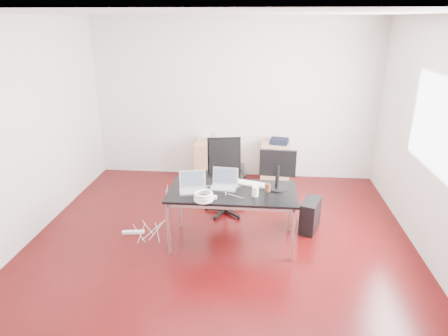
# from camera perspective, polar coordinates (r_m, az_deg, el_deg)

# --- Properties ---
(room_shell) EXTENTS (5.00, 5.00, 5.00)m
(room_shell) POSITION_cam_1_polar(r_m,az_deg,el_deg) (4.70, -0.18, 3.95)
(room_shell) COLOR #390607
(room_shell) RESTS_ON ground
(desk) EXTENTS (1.60, 0.80, 0.73)m
(desk) POSITION_cam_1_polar(r_m,az_deg,el_deg) (5.01, 1.21, -3.83)
(desk) COLOR black
(desk) RESTS_ON ground
(office_chair) EXTENTS (0.55, 0.57, 1.08)m
(office_chair) POSITION_cam_1_polar(r_m,az_deg,el_deg) (5.91, 0.14, -0.70)
(office_chair) COLOR black
(office_chair) RESTS_ON ground
(filing_cabinet_left) EXTENTS (0.50, 0.50, 0.70)m
(filing_cabinet_left) POSITION_cam_1_polar(r_m,az_deg,el_deg) (7.18, -2.01, 1.08)
(filing_cabinet_left) COLOR tan
(filing_cabinet_left) RESTS_ON ground
(filing_cabinet_right) EXTENTS (0.50, 0.50, 0.70)m
(filing_cabinet_right) POSITION_cam_1_polar(r_m,az_deg,el_deg) (7.13, 7.26, 0.78)
(filing_cabinet_right) COLOR tan
(filing_cabinet_right) RESTS_ON ground
(pc_tower) EXTENTS (0.34, 0.49, 0.44)m
(pc_tower) POSITION_cam_1_polar(r_m,az_deg,el_deg) (5.63, 12.21, -6.61)
(pc_tower) COLOR black
(pc_tower) RESTS_ON ground
(wastebasket) EXTENTS (0.24, 0.24, 0.28)m
(wastebasket) POSITION_cam_1_polar(r_m,az_deg,el_deg) (7.23, 1.97, -0.56)
(wastebasket) COLOR black
(wastebasket) RESTS_ON ground
(power_strip) EXTENTS (0.31, 0.11, 0.04)m
(power_strip) POSITION_cam_1_polar(r_m,az_deg,el_deg) (5.65, -12.84, -8.92)
(power_strip) COLOR white
(power_strip) RESTS_ON ground
(laptop_left) EXTENTS (0.38, 0.32, 0.23)m
(laptop_left) POSITION_cam_1_polar(r_m,az_deg,el_deg) (5.00, -4.49, -2.62)
(laptop_left) COLOR silver
(laptop_left) RESTS_ON desk
(laptop_right) EXTENTS (0.35, 0.29, 0.23)m
(laptop_right) POSITION_cam_1_polar(r_m,az_deg,el_deg) (5.08, 0.04, -2.16)
(laptop_right) COLOR silver
(laptop_right) RESTS_ON desk
(monitor) EXTENTS (0.45, 0.26, 0.51)m
(monitor) POSITION_cam_1_polar(r_m,az_deg,el_deg) (5.00, 7.66, 0.09)
(monitor) COLOR black
(monitor) RESTS_ON desk
(keyboard) EXTENTS (0.46, 0.26, 0.02)m
(keyboard) POSITION_cam_1_polar(r_m,az_deg,el_deg) (5.18, 4.05, -2.27)
(keyboard) COLOR white
(keyboard) RESTS_ON desk
(cup_white) EXTENTS (0.10, 0.10, 0.12)m
(cup_white) POSITION_cam_1_polar(r_m,az_deg,el_deg) (4.84, 4.49, -3.36)
(cup_white) COLOR white
(cup_white) RESTS_ON desk
(cup_brown) EXTENTS (0.09, 0.09, 0.10)m
(cup_brown) POSITION_cam_1_polar(r_m,az_deg,el_deg) (4.99, 6.26, -2.81)
(cup_brown) COLOR #57331D
(cup_brown) RESTS_ON desk
(cable_coil) EXTENTS (0.24, 0.24, 0.11)m
(cable_coil) POSITION_cam_1_polar(r_m,az_deg,el_deg) (4.71, -2.92, -4.11)
(cable_coil) COLOR white
(cable_coil) RESTS_ON desk
(power_adapter) EXTENTS (0.07, 0.07, 0.03)m
(power_adapter) POSITION_cam_1_polar(r_m,az_deg,el_deg) (4.79, -1.46, -4.20)
(power_adapter) COLOR white
(power_adapter) RESTS_ON desk
(speaker) EXTENTS (0.10, 0.09, 0.18)m
(speaker) POSITION_cam_1_polar(r_m,az_deg,el_deg) (7.01, -1.56, 4.35)
(speaker) COLOR #9E9E9E
(speaker) RESTS_ON filing_cabinet_left
(navy_garment) EXTENTS (0.34, 0.30, 0.09)m
(navy_garment) POSITION_cam_1_polar(r_m,az_deg,el_deg) (7.03, 7.89, 3.83)
(navy_garment) COLOR black
(navy_garment) RESTS_ON filing_cabinet_right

